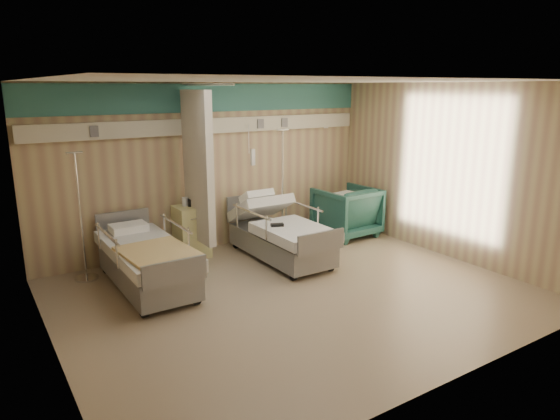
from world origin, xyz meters
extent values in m
cube|color=gray|center=(0.00, 0.00, 0.00)|extent=(6.00, 5.00, 0.00)
cube|color=tan|center=(0.00, 2.50, 1.40)|extent=(6.00, 0.04, 2.80)
cube|color=tan|center=(0.00, -2.50, 1.40)|extent=(6.00, 0.04, 2.80)
cube|color=tan|center=(-3.00, 0.00, 1.40)|extent=(0.04, 5.00, 2.80)
cube|color=tan|center=(3.00, 0.00, 1.40)|extent=(0.04, 5.00, 2.80)
cube|color=white|center=(0.00, 0.00, 2.80)|extent=(6.00, 5.00, 0.04)
cube|color=#2F6F6C|center=(0.00, 2.48, 2.55)|extent=(6.00, 0.04, 0.45)
cube|color=beige|center=(0.00, 2.45, 2.10)|extent=(5.88, 0.08, 0.25)
cylinder|color=silver|center=(-0.50, 1.60, 2.76)|extent=(0.03, 1.80, 0.03)
cube|color=beige|center=(-0.50, 1.95, 1.51)|extent=(0.12, 0.90, 2.35)
cube|color=#E6E28F|center=(-0.55, 2.20, 0.42)|extent=(0.50, 0.48, 0.85)
imported|color=#205149|center=(2.34, 1.72, 0.46)|extent=(1.03, 1.06, 0.93)
cube|color=silver|center=(2.31, 1.69, 0.96)|extent=(0.61, 0.56, 0.06)
cylinder|color=silver|center=(1.10, 2.01, 0.02)|extent=(0.36, 0.36, 0.03)
cylinder|color=silver|center=(1.10, 2.01, 1.01)|extent=(0.03, 0.03, 2.01)
cylinder|color=silver|center=(1.10, 2.01, 2.01)|extent=(0.24, 0.03, 0.03)
cylinder|color=silver|center=(-2.26, 2.10, 0.01)|extent=(0.33, 0.33, 0.03)
cylinder|color=silver|center=(-2.26, 2.10, 0.92)|extent=(0.03, 0.03, 1.85)
cylinder|color=silver|center=(-2.26, 2.10, 1.85)|extent=(0.22, 0.03, 0.03)
cube|color=black|center=(0.40, 1.09, 0.65)|extent=(0.22, 0.15, 0.04)
cube|color=tan|center=(-1.59, 0.84, 0.65)|extent=(0.92, 1.12, 0.04)
cube|color=black|center=(-0.48, 2.19, 0.91)|extent=(0.25, 0.21, 0.12)
cylinder|color=white|center=(-0.61, 2.26, 0.92)|extent=(0.13, 0.13, 0.14)
camera|label=1|loc=(-3.59, -5.16, 2.74)|focal=32.00mm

